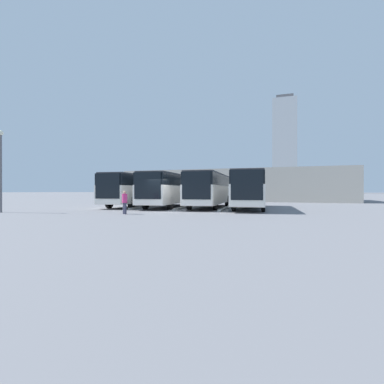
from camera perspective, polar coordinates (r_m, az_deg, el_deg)
ground_plane at (r=23.56m, az=-5.21°, el=-3.68°), size 600.00×600.00×0.00m
bus_0 at (r=27.23m, az=11.09°, el=0.61°), size 3.80×12.36×3.20m
curb_divider_0 at (r=25.88m, az=6.22°, el=-3.16°), size 0.94×6.57×0.15m
bus_1 at (r=28.52m, az=3.49°, el=0.60°), size 3.80×12.36×3.20m
curb_divider_1 at (r=27.48m, az=-1.46°, el=-2.96°), size 0.94×6.57×0.15m
bus_2 at (r=29.40m, az=-4.06°, el=0.58°), size 3.80×12.36×3.20m
curb_divider_2 at (r=28.68m, az=-9.07°, el=-2.83°), size 0.94×6.57×0.15m
bus_3 at (r=31.37m, az=-10.39°, el=0.56°), size 3.80×12.36×3.20m
pedestrian at (r=21.03m, az=-12.71°, el=-1.80°), size 0.50×0.50×1.60m
station_building at (r=50.85m, az=8.45°, el=1.21°), size 35.43×15.91×4.92m
office_tower at (r=215.21m, az=17.31°, el=8.40°), size 15.68×15.68×65.78m
lamppost at (r=26.30m, az=-32.63°, el=4.52°), size 0.36×0.36×6.07m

